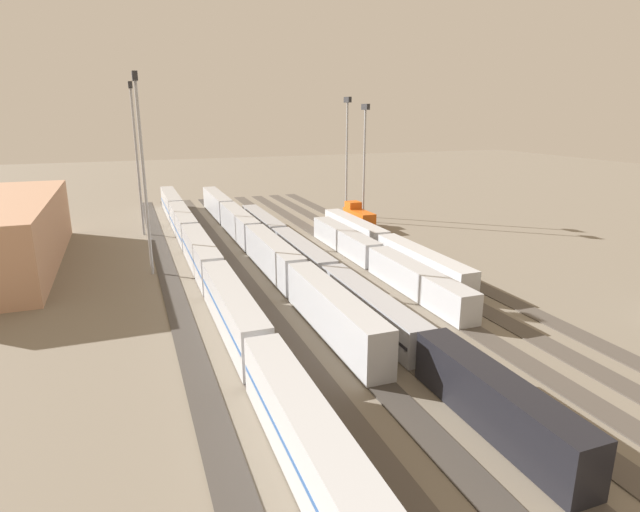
{
  "coord_description": "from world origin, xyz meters",
  "views": [
    {
      "loc": [
        -73.87,
        24.53,
        23.47
      ],
      "look_at": [
        -3.79,
        -1.75,
        2.5
      ],
      "focal_mm": 29.06,
      "sensor_mm": 36.0,
      "label": 1
    }
  ],
  "objects_px": {
    "train_on_track_2": "(376,258)",
    "train_on_track_5": "(254,238)",
    "light_mast_3": "(141,151)",
    "light_mast_1": "(135,141)",
    "train_on_track_4": "(324,272)",
    "train_on_track_1": "(384,244)",
    "maintenance_shed": "(5,234)",
    "light_mast_0": "(347,141)",
    "train_on_track_7": "(201,255)",
    "light_mast_2": "(365,147)",
    "train_on_track_0": "(358,218)"
  },
  "relations": [
    {
      "from": "train_on_track_7",
      "to": "light_mast_2",
      "type": "relative_size",
      "value": 4.8
    },
    {
      "from": "train_on_track_7",
      "to": "light_mast_0",
      "type": "bearing_deg",
      "value": -49.32
    },
    {
      "from": "light_mast_3",
      "to": "light_mast_2",
      "type": "bearing_deg",
      "value": -62.78
    },
    {
      "from": "train_on_track_7",
      "to": "train_on_track_5",
      "type": "bearing_deg",
      "value": -52.25
    },
    {
      "from": "light_mast_3",
      "to": "train_on_track_5",
      "type": "bearing_deg",
      "value": -69.83
    },
    {
      "from": "train_on_track_1",
      "to": "maintenance_shed",
      "type": "bearing_deg",
      "value": 75.47
    },
    {
      "from": "train_on_track_2",
      "to": "train_on_track_4",
      "type": "xyz_separation_m",
      "value": [
        -4.07,
        10.0,
        0.06
      ]
    },
    {
      "from": "train_on_track_2",
      "to": "light_mast_1",
      "type": "relative_size",
      "value": 1.64
    },
    {
      "from": "train_on_track_2",
      "to": "train_on_track_4",
      "type": "relative_size",
      "value": 0.52
    },
    {
      "from": "light_mast_1",
      "to": "light_mast_2",
      "type": "xyz_separation_m",
      "value": [
        -3.67,
        -45.81,
        -2.05
      ]
    },
    {
      "from": "train_on_track_5",
      "to": "light_mast_1",
      "type": "distance_m",
      "value": 31.19
    },
    {
      "from": "train_on_track_0",
      "to": "train_on_track_2",
      "type": "bearing_deg",
      "value": 160.48
    },
    {
      "from": "train_on_track_7",
      "to": "train_on_track_1",
      "type": "distance_m",
      "value": 30.06
    },
    {
      "from": "train_on_track_4",
      "to": "train_on_track_7",
      "type": "bearing_deg",
      "value": 49.51
    },
    {
      "from": "train_on_track_4",
      "to": "train_on_track_5",
      "type": "height_order",
      "value": "train_on_track_5"
    },
    {
      "from": "train_on_track_5",
      "to": "light_mast_3",
      "type": "height_order",
      "value": "light_mast_3"
    },
    {
      "from": "maintenance_shed",
      "to": "train_on_track_5",
      "type": "bearing_deg",
      "value": -98.31
    },
    {
      "from": "train_on_track_2",
      "to": "train_on_track_7",
      "type": "relative_size",
      "value": 0.39
    },
    {
      "from": "train_on_track_2",
      "to": "train_on_track_4",
      "type": "distance_m",
      "value": 10.8
    },
    {
      "from": "light_mast_2",
      "to": "light_mast_1",
      "type": "bearing_deg",
      "value": 85.42
    },
    {
      "from": "light_mast_1",
      "to": "train_on_track_4",
      "type": "bearing_deg",
      "value": -151.93
    },
    {
      "from": "train_on_track_2",
      "to": "light_mast_1",
      "type": "height_order",
      "value": "light_mast_1"
    },
    {
      "from": "train_on_track_2",
      "to": "train_on_track_1",
      "type": "bearing_deg",
      "value": -35.48
    },
    {
      "from": "train_on_track_4",
      "to": "light_mast_3",
      "type": "height_order",
      "value": "light_mast_3"
    },
    {
      "from": "train_on_track_1",
      "to": "light_mast_2",
      "type": "xyz_separation_m",
      "value": [
        26.72,
        -8.68,
        14.12
      ]
    },
    {
      "from": "train_on_track_2",
      "to": "maintenance_shed",
      "type": "xyz_separation_m",
      "value": [
        21.99,
        52.8,
        3.29
      ]
    },
    {
      "from": "train_on_track_4",
      "to": "light_mast_2",
      "type": "bearing_deg",
      "value": -32.06
    },
    {
      "from": "light_mast_1",
      "to": "light_mast_3",
      "type": "bearing_deg",
      "value": -179.86
    },
    {
      "from": "light_mast_1",
      "to": "maintenance_shed",
      "type": "distance_m",
      "value": 28.81
    },
    {
      "from": "train_on_track_1",
      "to": "light_mast_2",
      "type": "distance_m",
      "value": 31.44
    },
    {
      "from": "train_on_track_4",
      "to": "maintenance_shed",
      "type": "bearing_deg",
      "value": 58.66
    },
    {
      "from": "maintenance_shed",
      "to": "light_mast_1",
      "type": "bearing_deg",
      "value": -53.28
    },
    {
      "from": "train_on_track_0",
      "to": "train_on_track_5",
      "type": "distance_m",
      "value": 27.62
    },
    {
      "from": "light_mast_1",
      "to": "maintenance_shed",
      "type": "height_order",
      "value": "light_mast_1"
    },
    {
      "from": "train_on_track_0",
      "to": "train_on_track_4",
      "type": "distance_m",
      "value": 37.98
    },
    {
      "from": "train_on_track_5",
      "to": "maintenance_shed",
      "type": "height_order",
      "value": "maintenance_shed"
    },
    {
      "from": "light_mast_2",
      "to": "train_on_track_0",
      "type": "bearing_deg",
      "value": 146.33
    },
    {
      "from": "train_on_track_1",
      "to": "train_on_track_5",
      "type": "xyz_separation_m",
      "value": [
        9.46,
        20.0,
        0.64
      ]
    },
    {
      "from": "train_on_track_0",
      "to": "train_on_track_7",
      "type": "bearing_deg",
      "value": 119.1
    },
    {
      "from": "train_on_track_5",
      "to": "light_mast_1",
      "type": "height_order",
      "value": "light_mast_1"
    },
    {
      "from": "train_on_track_1",
      "to": "light_mast_2",
      "type": "bearing_deg",
      "value": -18.0
    },
    {
      "from": "train_on_track_1",
      "to": "maintenance_shed",
      "type": "relative_size",
      "value": 1.07
    },
    {
      "from": "light_mast_0",
      "to": "maintenance_shed",
      "type": "xyz_separation_m",
      "value": [
        -19.28,
        65.66,
        -11.65
      ]
    },
    {
      "from": "train_on_track_1",
      "to": "train_on_track_5",
      "type": "bearing_deg",
      "value": 64.69
    },
    {
      "from": "train_on_track_7",
      "to": "maintenance_shed",
      "type": "height_order",
      "value": "maintenance_shed"
    },
    {
      "from": "train_on_track_7",
      "to": "light_mast_2",
      "type": "height_order",
      "value": "light_mast_2"
    },
    {
      "from": "train_on_track_2",
      "to": "train_on_track_5",
      "type": "relative_size",
      "value": 0.49
    },
    {
      "from": "train_on_track_4",
      "to": "maintenance_shed",
      "type": "height_order",
      "value": "maintenance_shed"
    },
    {
      "from": "light_mast_0",
      "to": "light_mast_2",
      "type": "relative_size",
      "value": 1.06
    },
    {
      "from": "train_on_track_1",
      "to": "light_mast_3",
      "type": "distance_m",
      "value": 40.55
    }
  ]
}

